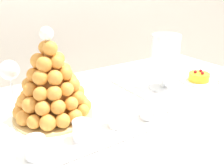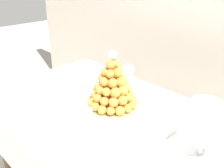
{
  "view_description": "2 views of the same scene",
  "coord_description": "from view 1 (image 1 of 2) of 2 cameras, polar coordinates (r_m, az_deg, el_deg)",
  "views": [
    {
      "loc": [
        -0.4,
        -0.7,
        1.17
      ],
      "look_at": [
        0.05,
        -0.03,
        0.85
      ],
      "focal_mm": 42.47,
      "sensor_mm": 36.0,
      "label": 1
    },
    {
      "loc": [
        0.68,
        -0.73,
        1.4
      ],
      "look_at": [
        -0.04,
        -0.05,
        0.94
      ],
      "focal_mm": 41.27,
      "sensor_mm": 36.0,
      "label": 2
    }
  ],
  "objects": [
    {
      "name": "dessert_cup_mid_left",
      "position": [
        0.71,
        -16.19,
        -13.08
      ],
      "size": [
        0.05,
        0.05,
        0.05
      ],
      "color": "silver",
      "rests_on": "serving_tray"
    },
    {
      "name": "dessert_cup_centre",
      "position": [
        0.75,
        -6.48,
        -10.01
      ],
      "size": [
        0.05,
        0.05,
        0.06
      ],
      "color": "silver",
      "rests_on": "serving_tray"
    },
    {
      "name": "buffet_table",
      "position": [
        0.95,
        -3.23,
        -10.71
      ],
      "size": [
        1.64,
        0.84,
        0.75
      ],
      "color": "brown",
      "rests_on": "ground_plane"
    },
    {
      "name": "serving_tray",
      "position": [
        0.87,
        -10.9,
        -7.77
      ],
      "size": [
        0.66,
        0.4,
        0.02
      ],
      "color": "white",
      "rests_on": "buffet_table"
    },
    {
      "name": "macaron_goblet",
      "position": [
        1.09,
        11.41,
        6.17
      ],
      "size": [
        0.12,
        0.12,
        0.23
      ],
      "color": "white",
      "rests_on": "buffet_table"
    },
    {
      "name": "fruit_tart_plate",
      "position": [
        1.24,
        18.15,
        1.06
      ],
      "size": [
        0.18,
        0.18,
        0.05
      ],
      "color": "white",
      "rests_on": "buffet_table"
    },
    {
      "name": "dessert_cup_mid_right",
      "position": [
        0.81,
        1.07,
        -7.57
      ],
      "size": [
        0.05,
        0.05,
        0.05
      ],
      "color": "silver",
      "rests_on": "serving_tray"
    },
    {
      "name": "wine_glass",
      "position": [
        1.0,
        -21.2,
        2.51
      ],
      "size": [
        0.07,
        0.07,
        0.16
      ],
      "color": "silver",
      "rests_on": "buffet_table"
    },
    {
      "name": "croquembouche",
      "position": [
        0.85,
        -13.04,
        -0.21
      ],
      "size": [
        0.26,
        0.26,
        0.29
      ],
      "color": "tan",
      "rests_on": "serving_tray"
    },
    {
      "name": "dessert_cup_right",
      "position": [
        0.87,
        8.12,
        -5.75
      ],
      "size": [
        0.06,
        0.06,
        0.05
      ],
      "color": "silver",
      "rests_on": "serving_tray"
    }
  ]
}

